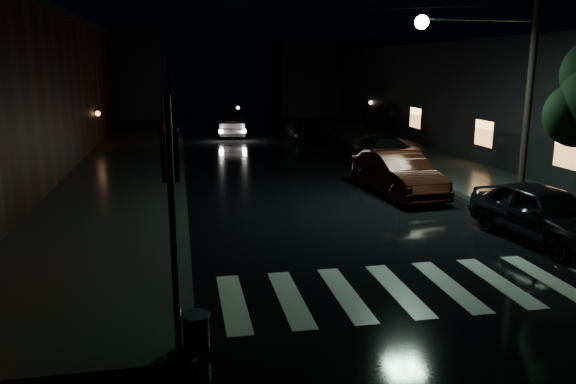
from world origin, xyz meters
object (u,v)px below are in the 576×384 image
parked_car_c (387,152)px  oncoming_car (232,124)px  parked_car_d (306,130)px  parked_car_a (544,214)px  parked_car_b (398,173)px

parked_car_c → oncoming_car: oncoming_car is taller
parked_car_d → oncoming_car: bearing=148.8°
parked_car_a → oncoming_car: same height
parked_car_d → parked_car_a: bearing=-84.9°
parked_car_c → parked_car_d: (-1.69, 10.17, -0.05)m
parked_car_c → oncoming_car: bearing=118.7°
oncoming_car → parked_car_b: bearing=108.4°
parked_car_b → parked_car_c: size_ratio=1.03×
parked_car_a → parked_car_d: bearing=87.2°
parked_car_a → parked_car_b: size_ratio=0.94×
parked_car_b → oncoming_car: parked_car_b is taller
parked_car_a → parked_car_d: 22.25m
parked_car_b → parked_car_d: size_ratio=1.07×
parked_car_a → oncoming_car: bearing=96.8°
parked_car_a → parked_car_c: size_ratio=0.97×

